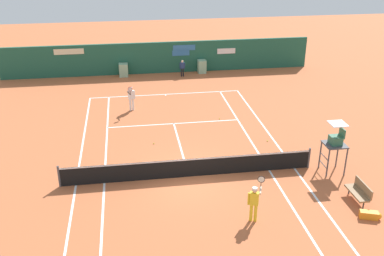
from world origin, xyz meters
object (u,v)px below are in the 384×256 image
umpire_chair (335,141)px  equipment_bag (371,215)px  player_on_baseline (131,97)px  ball_kid_left_post (182,67)px  tennis_ball_mid_court (267,141)px  player_bench (359,191)px  player_near_side (254,201)px  tennis_ball_near_service_line (220,119)px  tennis_ball_by_sideline (154,143)px

umpire_chair → equipment_bag: umpire_chair is taller
equipment_bag → player_on_baseline: size_ratio=0.48×
umpire_chair → ball_kid_left_post: bearing=17.7°
tennis_ball_mid_court → player_bench: bearing=-71.6°
player_on_baseline → player_near_side: size_ratio=1.00×
equipment_bag → player_near_side: 4.92m
umpire_chair → player_near_side: (-4.88, -3.29, -0.68)m
player_near_side → tennis_ball_mid_court: player_near_side is taller
tennis_ball_near_service_line → tennis_ball_by_sideline: same height
player_on_baseline → tennis_ball_near_service_line: size_ratio=26.76×
player_near_side → tennis_ball_by_sideline: player_near_side is taller
tennis_ball_by_sideline → tennis_ball_mid_court: 6.34m
tennis_ball_mid_court → equipment_bag: bearing=-75.2°
player_bench → player_on_baseline: player_on_baseline is taller
player_bench → tennis_ball_mid_court: bearing=18.4°
player_near_side → tennis_ball_mid_court: bearing=87.3°
umpire_chair → player_on_baseline: umpire_chair is taller
umpire_chair → equipment_bag: size_ratio=2.93×
player_bench → ball_kid_left_post: bearing=15.5°
player_on_baseline → ball_kid_left_post: player_on_baseline is taller
player_on_baseline → player_near_side: 13.61m
equipment_bag → player_near_side: (-4.82, 0.60, 0.80)m
ball_kid_left_post → tennis_ball_by_sideline: ball_kid_left_post is taller
player_near_side → player_bench: bearing=27.0°
player_bench → ball_kid_left_post: (-5.24, 18.91, 0.26)m
umpire_chair → player_bench: bearing=-179.2°
player_bench → tennis_ball_near_service_line: (-4.09, 9.85, -0.48)m
player_on_baseline → tennis_ball_by_sideline: size_ratio=26.76×
umpire_chair → tennis_ball_mid_court: umpire_chair is taller
tennis_ball_by_sideline → tennis_ball_mid_court: bearing=-5.7°
ball_kid_left_post → tennis_ball_mid_court: ball_kid_left_post is taller
equipment_bag → player_on_baseline: player_on_baseline is taller
tennis_ball_by_sideline → player_bench: bearing=-39.7°
player_bench → player_on_baseline: 15.40m
ball_kid_left_post → tennis_ball_mid_court: size_ratio=19.52×
player_near_side → tennis_ball_mid_court: size_ratio=26.67×
player_on_baseline → tennis_ball_by_sideline: bearing=84.3°
tennis_ball_near_service_line → player_near_side: bearing=-94.5°
player_bench → tennis_ball_near_service_line: 10.68m
umpire_chair → ball_kid_left_post: size_ratio=1.95×
tennis_ball_by_sideline → ball_kid_left_post: bearing=75.1°
tennis_ball_by_sideline → equipment_bag: bearing=-44.8°
player_on_baseline → tennis_ball_mid_court: player_on_baseline is taller
umpire_chair → tennis_ball_by_sideline: bearing=62.5°
umpire_chair → tennis_ball_by_sideline: (-8.37, 4.36, -1.60)m
umpire_chair → player_bench: umpire_chair is taller
tennis_ball_mid_court → player_on_baseline: bearing=141.6°
tennis_ball_near_service_line → tennis_ball_by_sideline: bearing=-146.3°
player_on_baseline → umpire_chair: bearing=117.5°
player_bench → tennis_ball_by_sideline: bearing=50.3°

